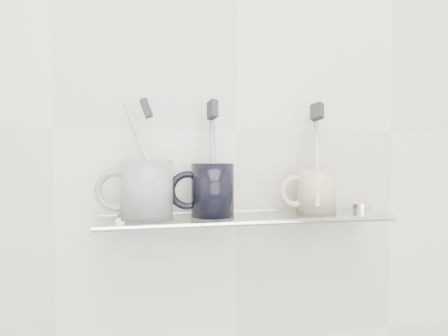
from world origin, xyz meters
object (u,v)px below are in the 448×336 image
object	(u,v)px
mug_left	(147,190)
mug_center	(213,190)
mug_right	(316,191)
shelf_glass	(245,218)

from	to	relation	value
mug_left	mug_center	world-z (taller)	mug_left
mug_left	mug_right	world-z (taller)	mug_left
shelf_glass	mug_left	size ratio (longest dim) A/B	5.21
mug_center	mug_right	size ratio (longest dim) A/B	1.15
shelf_glass	mug_center	bearing A→B (deg)	174.91
mug_right	mug_center	bearing A→B (deg)	-177.45
mug_left	mug_center	distance (m)	0.11
shelf_glass	mug_left	distance (m)	0.17
shelf_glass	mug_right	world-z (taller)	mug_right
mug_center	mug_right	world-z (taller)	mug_center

